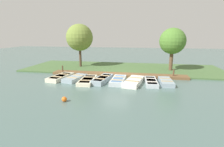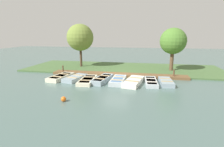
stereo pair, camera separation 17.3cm
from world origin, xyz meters
name	(u,v)px [view 1 (the left image)]	position (x,y,z in m)	size (l,w,h in m)	color
ground_plane	(116,78)	(0.00, 0.00, 0.00)	(80.00, 80.00, 0.00)	#4C6660
shore_bank	(122,68)	(-5.00, 0.00, 0.08)	(8.00, 24.00, 0.15)	#476638
dock_walkway	(118,75)	(-1.12, 0.00, 0.13)	(1.30, 14.18, 0.25)	brown
rowboat_0	(61,77)	(1.23, -5.30, 0.19)	(3.28, 1.63, 0.39)	beige
rowboat_1	(75,78)	(1.35, -3.75, 0.19)	(2.93, 1.73, 0.38)	#8C9EA8
rowboat_2	(88,80)	(1.78, -2.36, 0.16)	(3.37, 1.43, 0.33)	beige
rowboat_3	(103,79)	(1.35, -1.05, 0.21)	(3.40, 1.54, 0.43)	#8C9EA8
rowboat_4	(118,80)	(1.41, 0.44, 0.20)	(3.09, 1.19, 0.40)	#B2BCC1
rowboat_5	(134,81)	(1.61, 1.87, 0.21)	(3.48, 1.80, 0.43)	silver
rowboat_6	(151,82)	(1.25, 3.38, 0.17)	(3.17, 1.19, 0.34)	#B2BCC1
rowboat_7	(166,82)	(1.13, 4.67, 0.20)	(2.69, 1.21, 0.39)	#8C9EA8
mooring_post_near	(63,70)	(-0.98, -6.14, 0.47)	(0.15, 0.15, 0.93)	brown
mooring_post_far	(173,74)	(-0.98, 5.61, 0.47)	(0.15, 0.15, 0.93)	brown
buoy	(64,99)	(6.66, -2.35, 0.17)	(0.34, 0.34, 0.34)	orange
park_tree_far_left	(80,38)	(-4.86, -5.48, 3.87)	(3.38, 3.38, 5.58)	#4C3828
park_tree_left	(173,41)	(-4.44, 5.81, 3.50)	(2.96, 2.96, 5.02)	brown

